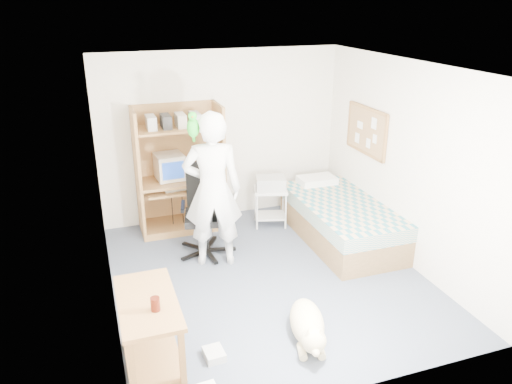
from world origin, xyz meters
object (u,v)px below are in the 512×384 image
at_px(computer_hutch, 180,174).
at_px(side_desk, 149,325).
at_px(person, 213,190).
at_px(dog, 308,325).
at_px(bed, 340,220).
at_px(printer_cart, 270,201).
at_px(office_chair, 205,222).

height_order(computer_hutch, side_desk, computer_hutch).
height_order(side_desk, person, person).
height_order(side_desk, dog, side_desk).
relative_size(side_desk, person, 0.51).
distance_m(bed, person, 1.94).
relative_size(computer_hutch, printer_cart, 3.16).
height_order(computer_hutch, person, person).
distance_m(office_chair, printer_cart, 1.21).
height_order(person, printer_cart, person).
xyz_separation_m(dog, printer_cart, (0.59, 2.63, 0.21)).
xyz_separation_m(side_desk, printer_cart, (2.10, 2.58, -0.12)).
xyz_separation_m(bed, person, (-1.81, -0.05, 0.69)).
bearing_deg(bed, person, -178.52).
xyz_separation_m(person, dog, (0.47, -1.82, -0.81)).
xyz_separation_m(bed, side_desk, (-2.85, -1.82, 0.21)).
bearing_deg(side_desk, printer_cart, 50.87).
distance_m(bed, side_desk, 3.39).
distance_m(person, printer_cart, 1.47).
relative_size(bed, side_desk, 2.02).
bearing_deg(computer_hutch, office_chair, -79.78).
bearing_deg(person, bed, -165.33).
distance_m(computer_hutch, dog, 3.13).
bearing_deg(bed, dog, -125.70).
bearing_deg(printer_cart, dog, -87.17).
xyz_separation_m(side_desk, person, (1.04, 1.77, 0.49)).
bearing_deg(side_desk, bed, 32.50).
distance_m(computer_hutch, person, 1.19).
distance_m(side_desk, printer_cart, 3.33).
xyz_separation_m(office_chair, dog, (0.51, -2.13, -0.25)).
relative_size(bed, dog, 1.99).
height_order(office_chair, person, person).
xyz_separation_m(person, printer_cart, (1.06, 0.82, -0.60)).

